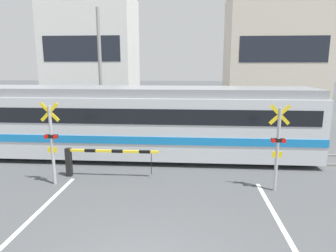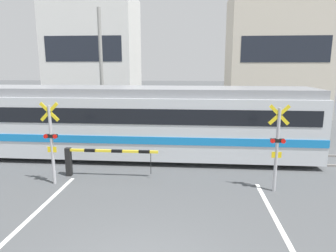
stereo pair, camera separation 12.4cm
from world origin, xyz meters
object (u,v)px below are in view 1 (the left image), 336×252
(crossing_barrier_far, at_px, (224,130))
(pedestrian, at_px, (162,116))
(crossing_signal_right, at_px, (278,144))
(crossing_barrier_near, at_px, (91,157))
(crossing_signal_left, at_px, (52,140))
(commuter_train, at_px, (131,120))

(crossing_barrier_far, relative_size, pedestrian, 2.23)
(crossing_signal_right, height_order, pedestrian, crossing_signal_right)
(crossing_barrier_near, xyz_separation_m, crossing_signal_left, (-1.08, -0.83, 0.85))
(crossing_barrier_far, height_order, pedestrian, pedestrian)
(commuter_train, relative_size, crossing_signal_left, 5.54)
(crossing_signal_left, bearing_deg, crossing_barrier_far, 42.38)
(crossing_signal_right, bearing_deg, commuter_train, 147.87)
(commuter_train, xyz_separation_m, crossing_signal_right, (5.61, -3.53, -0.10))
(crossing_signal_right, distance_m, pedestrian, 10.88)
(commuter_train, bearing_deg, crossing_signal_left, -120.93)
(commuter_train, xyz_separation_m, pedestrian, (0.83, 6.22, -0.82))
(pedestrian, bearing_deg, crossing_barrier_far, -44.80)
(crossing_barrier_far, height_order, crossing_signal_right, crossing_signal_right)
(crossing_barrier_far, distance_m, crossing_signal_right, 6.22)
(crossing_signal_left, distance_m, crossing_signal_right, 7.73)
(crossing_barrier_near, height_order, pedestrian, pedestrian)
(crossing_signal_left, height_order, crossing_signal_right, same)
(pedestrian, bearing_deg, commuter_train, -97.58)
(crossing_signal_left, relative_size, crossing_signal_right, 1.00)
(crossing_signal_right, xyz_separation_m, pedestrian, (-4.79, 9.75, -0.72))
(crossing_signal_left, bearing_deg, pedestrian, 73.21)
(commuter_train, height_order, crossing_barrier_far, commuter_train)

